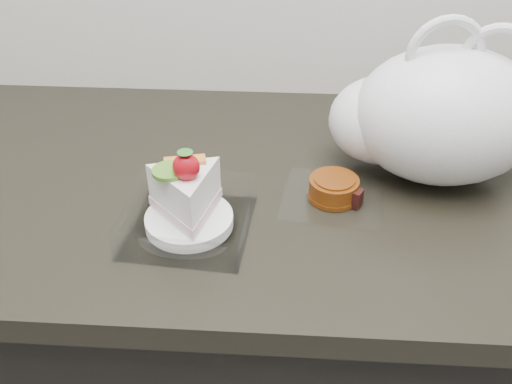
{
  "coord_description": "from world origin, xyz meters",
  "views": [
    {
      "loc": [
        0.0,
        0.93,
        1.41
      ],
      "look_at": [
        -0.04,
        1.59,
        0.94
      ],
      "focal_mm": 40.0,
      "sensor_mm": 36.0,
      "label": 1
    }
  ],
  "objects": [
    {
      "name": "counter",
      "position": [
        0.0,
        1.69,
        0.45
      ],
      "size": [
        2.04,
        0.64,
        0.9
      ],
      "color": "black",
      "rests_on": "ground"
    },
    {
      "name": "cake_tray",
      "position": [
        -0.13,
        1.55,
        0.94
      ],
      "size": [
        0.18,
        0.18,
        0.13
      ],
      "rotation": [
        0.0,
        0.0,
        -0.08
      ],
      "color": "white",
      "rests_on": "counter"
    },
    {
      "name": "mooncake_wrap",
      "position": [
        0.08,
        1.64,
        0.91
      ],
      "size": [
        0.17,
        0.16,
        0.04
      ],
      "rotation": [
        0.0,
        0.0,
        0.03
      ],
      "color": "white",
      "rests_on": "counter"
    },
    {
      "name": "plastic_bag",
      "position": [
        0.22,
        1.72,
        1.0
      ],
      "size": [
        0.32,
        0.23,
        0.26
      ],
      "rotation": [
        0.0,
        0.0,
        -0.05
      ],
      "color": "white",
      "rests_on": "counter"
    }
  ]
}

